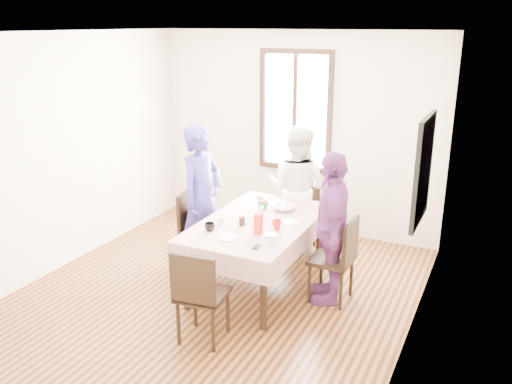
% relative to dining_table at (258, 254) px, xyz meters
% --- Properties ---
extents(ground, '(4.50, 4.50, 0.00)m').
position_rel_dining_table_xyz_m(ground, '(-0.32, -0.41, -0.38)').
color(ground, '#321A0D').
rests_on(ground, ground).
extents(back_wall, '(4.00, 0.00, 4.00)m').
position_rel_dining_table_xyz_m(back_wall, '(-0.32, 1.84, 0.98)').
color(back_wall, beige).
rests_on(back_wall, ground).
extents(right_wall, '(0.00, 4.50, 4.50)m').
position_rel_dining_table_xyz_m(right_wall, '(1.68, -0.41, 0.98)').
color(right_wall, beige).
rests_on(right_wall, ground).
extents(window_frame, '(1.02, 0.06, 1.62)m').
position_rel_dining_table_xyz_m(window_frame, '(-0.32, 1.82, 1.27)').
color(window_frame, black).
rests_on(window_frame, back_wall).
extents(window_pane, '(0.90, 0.02, 1.50)m').
position_rel_dining_table_xyz_m(window_pane, '(-0.32, 1.83, 1.27)').
color(window_pane, white).
rests_on(window_pane, back_wall).
extents(art_poster, '(0.04, 0.76, 0.96)m').
position_rel_dining_table_xyz_m(art_poster, '(1.66, -0.11, 1.18)').
color(art_poster, red).
rests_on(art_poster, right_wall).
extents(dining_table, '(0.98, 1.68, 0.75)m').
position_rel_dining_table_xyz_m(dining_table, '(0.00, 0.00, 0.00)').
color(dining_table, black).
rests_on(dining_table, ground).
extents(tablecloth, '(1.10, 1.80, 0.01)m').
position_rel_dining_table_xyz_m(tablecloth, '(0.00, 0.00, 0.38)').
color(tablecloth, '#570B12').
rests_on(tablecloth, dining_table).
extents(chair_left, '(0.48, 0.48, 0.91)m').
position_rel_dining_table_xyz_m(chair_left, '(-0.82, 0.16, 0.08)').
color(chair_left, black).
rests_on(chair_left, ground).
extents(chair_right, '(0.43, 0.43, 0.91)m').
position_rel_dining_table_xyz_m(chair_right, '(0.82, 0.05, 0.08)').
color(chair_right, black).
rests_on(chair_right, ground).
extents(chair_far, '(0.48, 0.48, 0.91)m').
position_rel_dining_table_xyz_m(chair_far, '(0.00, 1.15, 0.08)').
color(chair_far, black).
rests_on(chair_far, ground).
extents(chair_near, '(0.46, 0.46, 0.91)m').
position_rel_dining_table_xyz_m(chair_near, '(0.00, -1.15, 0.08)').
color(chair_near, black).
rests_on(chair_near, ground).
extents(person_left, '(0.48, 0.67, 1.70)m').
position_rel_dining_table_xyz_m(person_left, '(-0.80, 0.16, 0.48)').
color(person_left, navy).
rests_on(person_left, ground).
extents(person_far, '(0.79, 0.62, 1.59)m').
position_rel_dining_table_xyz_m(person_far, '(0.00, 1.13, 0.42)').
color(person_far, white).
rests_on(person_far, ground).
extents(person_right, '(0.68, 1.01, 1.59)m').
position_rel_dining_table_xyz_m(person_right, '(0.80, 0.05, 0.42)').
color(person_right, '#6D3174').
rests_on(person_right, ground).
extents(mug_black, '(0.12, 0.12, 0.08)m').
position_rel_dining_table_xyz_m(mug_black, '(-0.32, -0.47, 0.43)').
color(mug_black, black).
rests_on(mug_black, tablecloth).
extents(mug_flag, '(0.15, 0.15, 0.10)m').
position_rel_dining_table_xyz_m(mug_flag, '(0.28, -0.13, 0.44)').
color(mug_flag, red).
rests_on(mug_flag, tablecloth).
extents(mug_green, '(0.13, 0.13, 0.09)m').
position_rel_dining_table_xyz_m(mug_green, '(-0.11, 0.37, 0.43)').
color(mug_green, '#0C7226').
rests_on(mug_green, tablecloth).
extents(serving_bowl, '(0.25, 0.25, 0.06)m').
position_rel_dining_table_xyz_m(serving_bowl, '(0.12, 0.43, 0.42)').
color(serving_bowl, white).
rests_on(serving_bowl, tablecloth).
extents(juice_carton, '(0.07, 0.07, 0.22)m').
position_rel_dining_table_xyz_m(juice_carton, '(0.16, -0.34, 0.50)').
color(juice_carton, red).
rests_on(juice_carton, tablecloth).
extents(butter_tub, '(0.13, 0.13, 0.06)m').
position_rel_dining_table_xyz_m(butter_tub, '(0.35, -0.46, 0.42)').
color(butter_tub, white).
rests_on(butter_tub, tablecloth).
extents(jam_jar, '(0.06, 0.06, 0.09)m').
position_rel_dining_table_xyz_m(jam_jar, '(-0.09, -0.19, 0.43)').
color(jam_jar, black).
rests_on(jam_jar, tablecloth).
extents(drinking_glass, '(0.06, 0.06, 0.09)m').
position_rel_dining_table_xyz_m(drinking_glass, '(-0.30, -0.27, 0.43)').
color(drinking_glass, silver).
rests_on(drinking_glass, tablecloth).
extents(smartphone, '(0.06, 0.12, 0.01)m').
position_rel_dining_table_xyz_m(smartphone, '(0.29, -0.63, 0.39)').
color(smartphone, black).
rests_on(smartphone, tablecloth).
extents(flower_vase, '(0.07, 0.07, 0.14)m').
position_rel_dining_table_xyz_m(flower_vase, '(-0.01, 0.07, 0.46)').
color(flower_vase, silver).
rests_on(flower_vase, tablecloth).
extents(plate_right, '(0.20, 0.20, 0.01)m').
position_rel_dining_table_xyz_m(plate_right, '(0.33, 0.11, 0.39)').
color(plate_right, white).
rests_on(plate_right, tablecloth).
extents(plate_far, '(0.20, 0.20, 0.01)m').
position_rel_dining_table_xyz_m(plate_far, '(-0.03, 0.62, 0.39)').
color(plate_far, white).
rests_on(plate_far, tablecloth).
extents(plate_near, '(0.20, 0.20, 0.01)m').
position_rel_dining_table_xyz_m(plate_near, '(-0.06, -0.56, 0.39)').
color(plate_near, white).
rests_on(plate_near, tablecloth).
extents(butter_lid, '(0.12, 0.12, 0.01)m').
position_rel_dining_table_xyz_m(butter_lid, '(0.35, -0.46, 0.46)').
color(butter_lid, blue).
rests_on(butter_lid, butter_tub).
extents(flower_bunch, '(0.09, 0.09, 0.10)m').
position_rel_dining_table_xyz_m(flower_bunch, '(-0.01, 0.07, 0.58)').
color(flower_bunch, yellow).
rests_on(flower_bunch, flower_vase).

